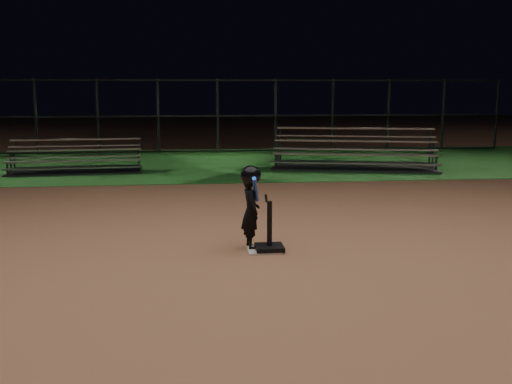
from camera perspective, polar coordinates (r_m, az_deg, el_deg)
name	(u,v)px	position (r m, az deg, el deg)	size (l,w,h in m)	color
ground	(264,251)	(8.50, 0.74, -5.45)	(80.00, 80.00, 0.00)	#A36B4A
grass_strip	(223,163)	(18.30, -3.08, 2.72)	(60.00, 8.00, 0.01)	#19501A
home_plate	(264,250)	(8.50, 0.74, -5.38)	(0.45, 0.45, 0.02)	beige
batting_tee	(269,241)	(8.44, 1.25, -4.58)	(0.38, 0.38, 0.67)	black
child_batter	(251,205)	(8.47, -0.48, -1.19)	(0.40, 0.65, 1.17)	black
bleacher_left	(76,165)	(17.03, -16.32, 2.39)	(3.53, 1.92, 0.84)	#BABBC0
bleacher_right	(354,160)	(17.31, 9.07, 2.94)	(4.81, 3.15, 1.08)	#B6B7BB
backstop_fence	(218,116)	(21.19, -3.58, 7.04)	(20.08, 0.08, 2.50)	#38383D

